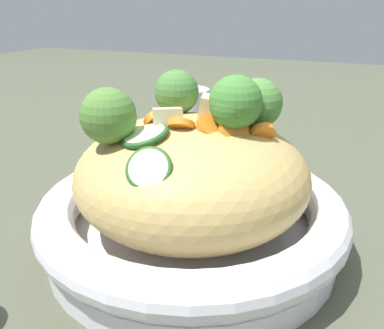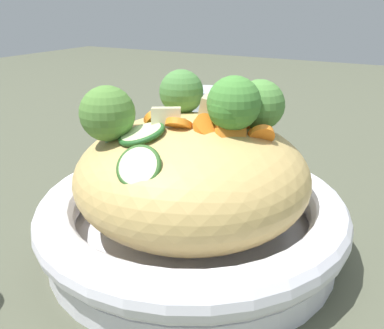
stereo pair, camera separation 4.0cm
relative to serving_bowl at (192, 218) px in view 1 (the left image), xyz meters
The scene contains 8 objects.
ground_plane 0.03m from the serving_bowl, ahead, with size 3.00×3.00×0.00m, color #494C3B.
serving_bowl is the anchor object (origin of this frame).
noodle_heap 0.05m from the serving_bowl, 23.67° to the left, with size 0.23×0.23×0.11m.
broccoli_florets 0.12m from the serving_bowl, behind, with size 0.18×0.15×0.07m.
carrot_coins 0.11m from the serving_bowl, 162.52° to the left, with size 0.12×0.07×0.03m.
zucchini_slices 0.11m from the serving_bowl, 77.98° to the left, with size 0.07×0.09×0.04m.
chicken_chunks 0.11m from the serving_bowl, 112.48° to the right, with size 0.07×0.08×0.03m.
drinking_glass 0.27m from the serving_bowl, 65.82° to the right, with size 0.07×0.07×0.11m.
Camera 1 is at (-0.15, 0.35, 0.24)m, focal length 38.91 mm.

